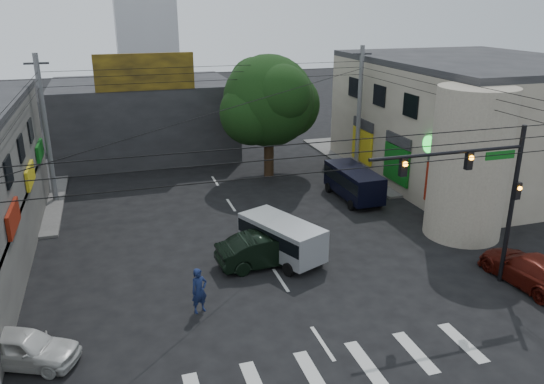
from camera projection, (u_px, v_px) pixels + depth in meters
name	position (u px, v px, depth m)	size (l,w,h in m)	color
ground	(295.00, 302.00, 22.33)	(160.00, 160.00, 0.00)	black
sidewalk_far_right	(428.00, 156.00, 43.53)	(16.00, 16.00, 0.15)	#514F4C
building_right	(473.00, 121.00, 37.71)	(14.00, 18.00, 8.00)	gray
corner_column	(469.00, 164.00, 27.66)	(4.00, 4.00, 8.00)	gray
building_far	(144.00, 118.00, 43.61)	(14.00, 10.00, 6.00)	#232326
billboard	(145.00, 72.00, 37.76)	(7.00, 0.30, 2.60)	olive
street_tree	(269.00, 101.00, 36.91)	(6.40, 6.40, 8.70)	black
traffic_gantry	(483.00, 184.00, 21.99)	(7.10, 0.35, 7.20)	black
utility_pole_far_left	(46.00, 130.00, 32.26)	(0.32, 0.32, 9.20)	#59595B
utility_pole_far_right	(359.00, 111.00, 38.12)	(0.32, 0.32, 9.20)	#59595B
dark_sedan	(267.00, 249.00, 25.36)	(4.91, 2.00, 1.58)	black
white_compact	(24.00, 348.00, 18.32)	(4.08, 2.96, 1.29)	silver
maroon_sedan	(531.00, 270.00, 23.53)	(2.41, 5.17, 1.46)	#4A110A
silver_minivan	(282.00, 240.00, 25.90)	(3.55, 4.92, 1.95)	#A4A7AC
navy_van	(354.00, 184.00, 33.81)	(1.99, 5.08, 2.02)	black
traffic_officer	(199.00, 291.00, 21.36)	(0.82, 0.68, 1.92)	#131D42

